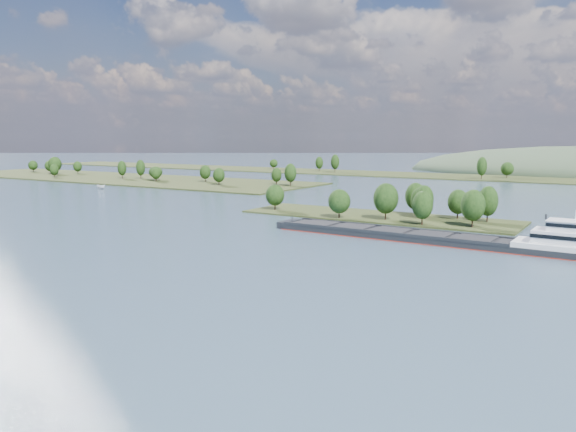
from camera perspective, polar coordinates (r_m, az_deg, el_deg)
The scene contains 6 objects.
ground at distance 153.85m, azimuth 0.35°, elevation -2.86°, with size 1800.00×1800.00×0.00m, color #35495C.
tree_island at distance 202.46m, azimuth 10.68°, elevation 0.86°, with size 100.00×31.27×13.96m.
left_bank at distance 409.55m, azimuth -17.04°, elevation 3.78°, with size 300.00×80.00×14.85m.
back_shoreline at distance 415.52m, azimuth 22.17°, elevation 3.56°, with size 900.00×60.00×16.25m.
cargo_barge at distance 161.22m, azimuth 15.14°, elevation -2.08°, with size 90.14×13.43×12.15m.
motorboat at distance 331.53m, azimuth -18.46°, elevation 2.84°, with size 2.51×6.67×2.58m, color silver.
Camera 1 is at (78.70, -8.92, 29.23)m, focal length 35.00 mm.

